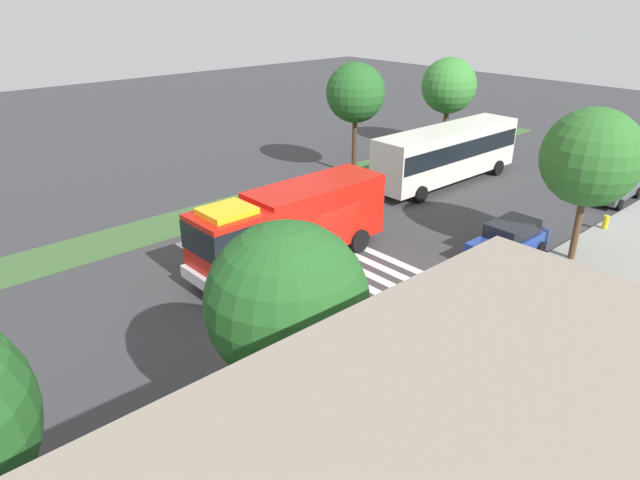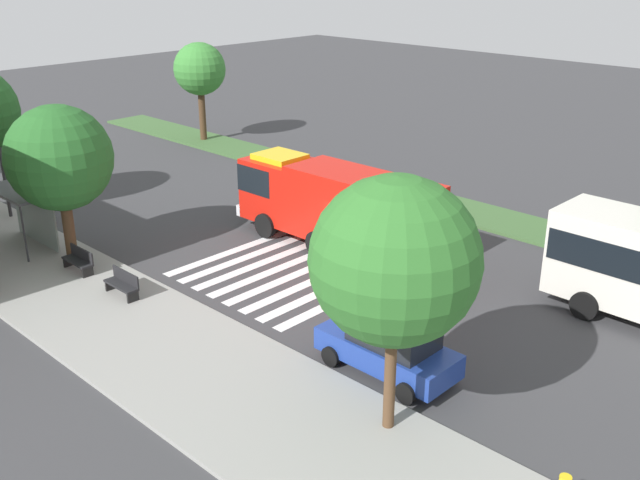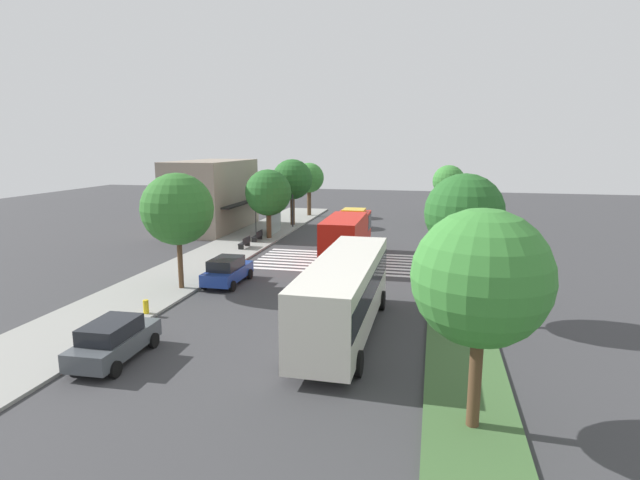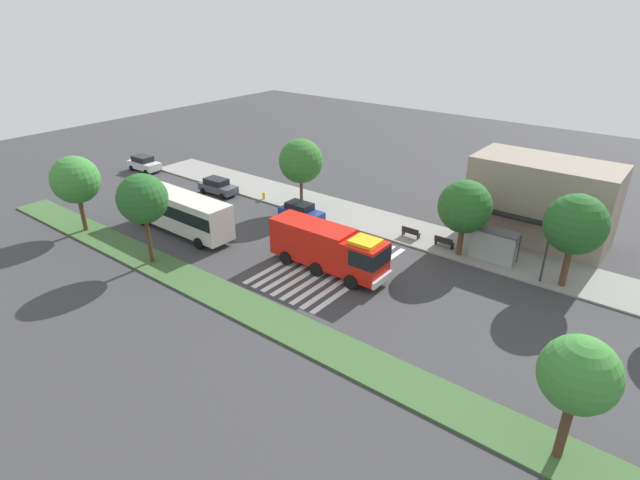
{
  "view_description": "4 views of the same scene",
  "coord_description": "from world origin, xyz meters",
  "px_view_note": "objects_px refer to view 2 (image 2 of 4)",
  "views": [
    {
      "loc": [
        16.11,
        17.26,
        11.37
      ],
      "look_at": [
        1.0,
        0.37,
        1.22
      ],
      "focal_mm": 31.54,
      "sensor_mm": 36.0,
      "label": 1
    },
    {
      "loc": [
        -17.54,
        20.49,
        11.78
      ],
      "look_at": [
        0.62,
        1.49,
        1.26
      ],
      "focal_mm": 40.83,
      "sensor_mm": 36.0,
      "label": 2
    },
    {
      "loc": [
        -34.35,
        -6.79,
        8.63
      ],
      "look_at": [
        1.17,
        1.26,
        1.62
      ],
      "focal_mm": 28.35,
      "sensor_mm": 36.0,
      "label": 3
    },
    {
      "loc": [
        22.24,
        -27.71,
        18.62
      ],
      "look_at": [
        -0.49,
        1.32,
        1.12
      ],
      "focal_mm": 28.39,
      "sensor_mm": 36.0,
      "label": 4
    }
  ],
  "objects_px": {
    "bus_stop_shelter": "(26,205)",
    "sidewalk_tree_west": "(59,158)",
    "bench_near_shelter": "(79,260)",
    "median_tree_center": "(200,70)",
    "parked_car_east": "(389,347)",
    "bench_west_of_shelter": "(123,283)",
    "sidewalk_tree_far_west": "(395,261)",
    "fire_truck": "(331,202)"
  },
  "relations": [
    {
      "from": "fire_truck",
      "to": "parked_car_east",
      "type": "bearing_deg",
      "value": 141.95
    },
    {
      "from": "parked_car_east",
      "to": "sidewalk_tree_far_west",
      "type": "distance_m",
      "value": 4.89
    },
    {
      "from": "bench_west_of_shelter",
      "to": "sidewalk_tree_far_west",
      "type": "xyz_separation_m",
      "value": [
        -11.82,
        -0.53,
        4.27
      ]
    },
    {
      "from": "bench_near_shelter",
      "to": "median_tree_center",
      "type": "height_order",
      "value": "median_tree_center"
    },
    {
      "from": "bench_near_shelter",
      "to": "bench_west_of_shelter",
      "type": "distance_m",
      "value": 3.09
    },
    {
      "from": "bench_near_shelter",
      "to": "bench_west_of_shelter",
      "type": "bearing_deg",
      "value": 180.0
    },
    {
      "from": "bus_stop_shelter",
      "to": "sidewalk_tree_west",
      "type": "xyz_separation_m",
      "value": [
        -2.43,
        -0.54,
        2.36
      ]
    },
    {
      "from": "sidewalk_tree_west",
      "to": "median_tree_center",
      "type": "bearing_deg",
      "value": -53.35
    },
    {
      "from": "fire_truck",
      "to": "sidewalk_tree_west",
      "type": "height_order",
      "value": "sidewalk_tree_west"
    },
    {
      "from": "bus_stop_shelter",
      "to": "bench_west_of_shelter",
      "type": "xyz_separation_m",
      "value": [
        -7.09,
        -0.01,
        -1.3
      ]
    },
    {
      "from": "fire_truck",
      "to": "parked_car_east",
      "type": "xyz_separation_m",
      "value": [
        -8.09,
        6.17,
        -1.11
      ]
    },
    {
      "from": "bus_stop_shelter",
      "to": "parked_car_east",
      "type": "bearing_deg",
      "value": -170.93
    },
    {
      "from": "fire_truck",
      "to": "bench_west_of_shelter",
      "type": "bearing_deg",
      "value": 76.84
    },
    {
      "from": "bench_west_of_shelter",
      "to": "bench_near_shelter",
      "type": "bearing_deg",
      "value": 0.0
    },
    {
      "from": "parked_car_east",
      "to": "median_tree_center",
      "type": "bearing_deg",
      "value": -27.14
    },
    {
      "from": "fire_truck",
      "to": "parked_car_east",
      "type": "height_order",
      "value": "fire_truck"
    },
    {
      "from": "parked_car_east",
      "to": "sidewalk_tree_far_west",
      "type": "height_order",
      "value": "sidewalk_tree_far_west"
    },
    {
      "from": "parked_car_east",
      "to": "bench_near_shelter",
      "type": "relative_size",
      "value": 2.71
    },
    {
      "from": "parked_car_east",
      "to": "bench_west_of_shelter",
      "type": "distance_m",
      "value": 10.42
    },
    {
      "from": "fire_truck",
      "to": "bus_stop_shelter",
      "type": "height_order",
      "value": "fire_truck"
    },
    {
      "from": "fire_truck",
      "to": "sidewalk_tree_far_west",
      "type": "relative_size",
      "value": 1.42
    },
    {
      "from": "parked_car_east",
      "to": "bus_stop_shelter",
      "type": "height_order",
      "value": "bus_stop_shelter"
    },
    {
      "from": "parked_car_east",
      "to": "fire_truck",
      "type": "bearing_deg",
      "value": -37.14
    },
    {
      "from": "bus_stop_shelter",
      "to": "median_tree_center",
      "type": "xyz_separation_m",
      "value": [
        9.43,
        -16.47,
        2.78
      ]
    },
    {
      "from": "bus_stop_shelter",
      "to": "sidewalk_tree_west",
      "type": "height_order",
      "value": "sidewalk_tree_west"
    },
    {
      "from": "sidewalk_tree_west",
      "to": "median_tree_center",
      "type": "height_order",
      "value": "median_tree_center"
    },
    {
      "from": "bench_near_shelter",
      "to": "median_tree_center",
      "type": "relative_size",
      "value": 0.26
    },
    {
      "from": "sidewalk_tree_west",
      "to": "bench_near_shelter",
      "type": "bearing_deg",
      "value": 161.37
    },
    {
      "from": "bench_near_shelter",
      "to": "bus_stop_shelter",
      "type": "bearing_deg",
      "value": 0.13
    },
    {
      "from": "parked_car_east",
      "to": "bench_near_shelter",
      "type": "bearing_deg",
      "value": 11.92
    },
    {
      "from": "bench_west_of_shelter",
      "to": "sidewalk_tree_west",
      "type": "height_order",
      "value": "sidewalk_tree_west"
    },
    {
      "from": "fire_truck",
      "to": "sidewalk_tree_far_west",
      "type": "bearing_deg",
      "value": 138.94
    },
    {
      "from": "sidewalk_tree_west",
      "to": "median_tree_center",
      "type": "relative_size",
      "value": 1.0
    },
    {
      "from": "bus_stop_shelter",
      "to": "bench_near_shelter",
      "type": "distance_m",
      "value": 4.2
    },
    {
      "from": "parked_car_east",
      "to": "bench_west_of_shelter",
      "type": "bearing_deg",
      "value": 15.38
    },
    {
      "from": "fire_truck",
      "to": "sidewalk_tree_far_west",
      "type": "xyz_separation_m",
      "value": [
        -9.85,
        8.37,
        2.88
      ]
    },
    {
      "from": "fire_truck",
      "to": "bus_stop_shelter",
      "type": "distance_m",
      "value": 12.7
    },
    {
      "from": "fire_truck",
      "to": "bench_near_shelter",
      "type": "xyz_separation_m",
      "value": [
        5.06,
        8.9,
        -1.39
      ]
    },
    {
      "from": "sidewalk_tree_west",
      "to": "sidewalk_tree_far_west",
      "type": "bearing_deg",
      "value": 180.0
    },
    {
      "from": "sidewalk_tree_west",
      "to": "median_tree_center",
      "type": "xyz_separation_m",
      "value": [
        11.86,
        -15.94,
        0.41
      ]
    },
    {
      "from": "bench_west_of_shelter",
      "to": "sidewalk_tree_far_west",
      "type": "bearing_deg",
      "value": -177.44
    },
    {
      "from": "parked_car_east",
      "to": "bench_near_shelter",
      "type": "height_order",
      "value": "parked_car_east"
    }
  ]
}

